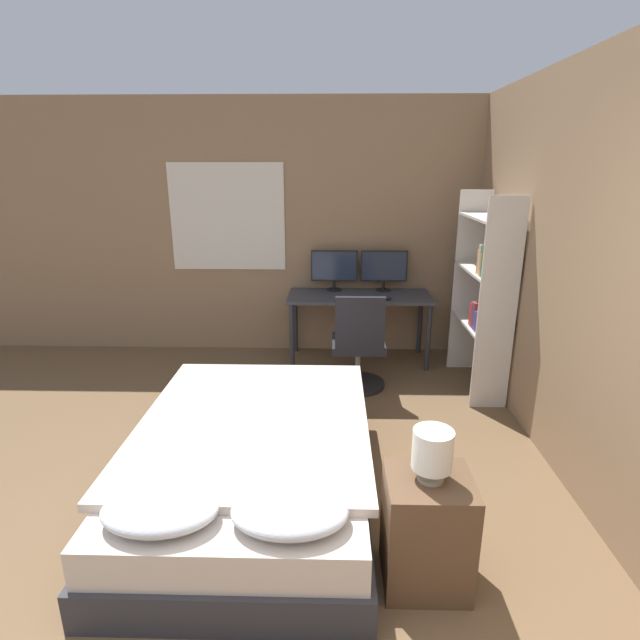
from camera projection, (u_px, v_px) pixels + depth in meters
name	position (u px, v px, depth m)	size (l,w,h in m)	color
wall_back	(307.00, 230.00, 5.38)	(12.00, 0.08, 2.70)	#8E7051
wall_side_right	(606.00, 288.00, 2.85)	(0.06, 12.00, 2.70)	#8E7051
bed	(253.00, 462.00, 3.13)	(1.44, 2.09, 0.56)	#2D2D33
nightstand	(426.00, 530.00, 2.46)	(0.42, 0.38, 0.59)	brown
bedside_lamp	(432.00, 450.00, 2.33)	(0.19, 0.19, 0.26)	gray
desk	(359.00, 303.00, 5.22)	(1.48, 0.61, 0.73)	#38383D
monitor_left	(334.00, 268.00, 5.32)	(0.50, 0.16, 0.43)	black
monitor_right	(384.00, 268.00, 5.31)	(0.50, 0.16, 0.43)	black
keyboard	(360.00, 299.00, 5.00)	(0.37, 0.13, 0.02)	black
computer_mouse	(388.00, 298.00, 4.99)	(0.07, 0.05, 0.04)	black
office_chair	(358.00, 351.00, 4.61)	(0.52, 0.52, 0.94)	black
bookshelf	(486.00, 288.00, 4.40)	(0.31, 0.92, 1.80)	beige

